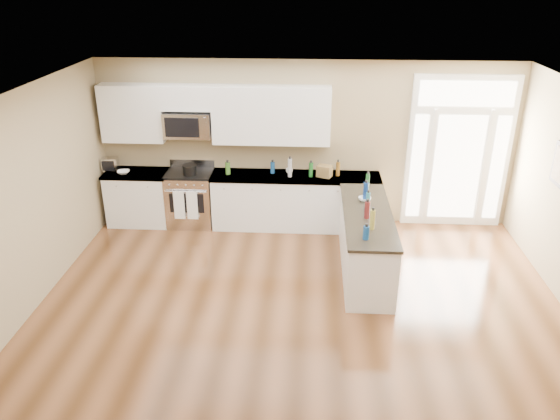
% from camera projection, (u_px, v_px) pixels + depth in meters
% --- Properties ---
extents(ground, '(8.00, 8.00, 0.00)m').
position_uv_depth(ground, '(297.00, 367.00, 6.17)').
color(ground, '#4C2D15').
extents(room_shell, '(8.00, 8.00, 8.00)m').
position_uv_depth(room_shell, '(299.00, 232.00, 5.48)').
color(room_shell, '#9A8861').
rests_on(room_shell, ground).
extents(back_cabinet_left, '(1.10, 0.66, 0.94)m').
position_uv_depth(back_cabinet_left, '(140.00, 199.00, 9.52)').
color(back_cabinet_left, white).
rests_on(back_cabinet_left, ground).
extents(back_cabinet_right, '(2.85, 0.66, 0.94)m').
position_uv_depth(back_cabinet_right, '(295.00, 203.00, 9.37)').
color(back_cabinet_right, white).
rests_on(back_cabinet_right, ground).
extents(peninsula_cabinet, '(0.69, 2.32, 0.94)m').
position_uv_depth(peninsula_cabinet, '(365.00, 244.00, 7.99)').
color(peninsula_cabinet, white).
rests_on(peninsula_cabinet, ground).
extents(upper_cabinet_left, '(1.04, 0.33, 0.95)m').
position_uv_depth(upper_cabinet_left, '(133.00, 113.00, 9.04)').
color(upper_cabinet_left, white).
rests_on(upper_cabinet_left, room_shell).
extents(upper_cabinet_right, '(1.94, 0.33, 0.95)m').
position_uv_depth(upper_cabinet_right, '(271.00, 115.00, 8.91)').
color(upper_cabinet_right, white).
rests_on(upper_cabinet_right, room_shell).
extents(upper_cabinet_short, '(0.82, 0.33, 0.40)m').
position_uv_depth(upper_cabinet_short, '(187.00, 97.00, 8.88)').
color(upper_cabinet_short, white).
rests_on(upper_cabinet_short, room_shell).
extents(microwave, '(0.78, 0.41, 0.42)m').
position_uv_depth(microwave, '(188.00, 124.00, 9.02)').
color(microwave, silver).
rests_on(microwave, room_shell).
extents(entry_door, '(1.70, 0.10, 2.60)m').
position_uv_depth(entry_door, '(458.00, 153.00, 9.10)').
color(entry_door, white).
rests_on(entry_door, ground).
extents(kitchen_range, '(0.78, 0.69, 1.08)m').
position_uv_depth(kitchen_range, '(191.00, 198.00, 9.45)').
color(kitchen_range, silver).
rests_on(kitchen_range, ground).
extents(stockpot, '(0.28, 0.28, 0.18)m').
position_uv_depth(stockpot, '(190.00, 169.00, 9.13)').
color(stockpot, black).
rests_on(stockpot, kitchen_range).
extents(toaster_oven, '(0.27, 0.22, 0.22)m').
position_uv_depth(toaster_oven, '(110.00, 164.00, 9.36)').
color(toaster_oven, silver).
rests_on(toaster_oven, back_cabinet_left).
extents(cardboard_box, '(0.28, 0.25, 0.19)m').
position_uv_depth(cardboard_box, '(325.00, 171.00, 9.07)').
color(cardboard_box, brown).
rests_on(cardboard_box, back_cabinet_right).
extents(bowl_left, '(0.24, 0.24, 0.05)m').
position_uv_depth(bowl_left, '(123.00, 172.00, 9.23)').
color(bowl_left, white).
rests_on(bowl_left, back_cabinet_left).
extents(bowl_peninsula, '(0.24, 0.24, 0.06)m').
position_uv_depth(bowl_peninsula, '(365.00, 199.00, 8.15)').
color(bowl_peninsula, white).
rests_on(bowl_peninsula, peninsula_cabinet).
extents(cup_counter, '(0.13, 0.13, 0.09)m').
position_uv_depth(cup_counter, '(289.00, 171.00, 9.23)').
color(cup_counter, white).
rests_on(cup_counter, back_cabinet_right).
extents(counter_bottles, '(2.35, 2.46, 0.31)m').
position_uv_depth(counter_bottles, '(327.00, 187.00, 8.33)').
color(counter_bottles, '#19591E').
rests_on(counter_bottles, back_cabinet_right).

